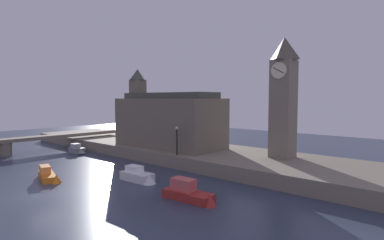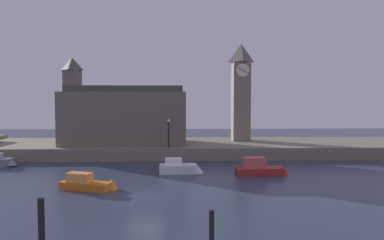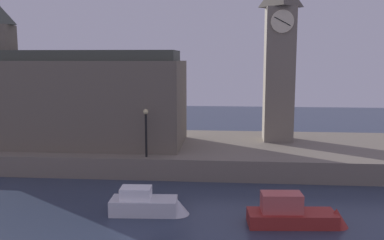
{
  "view_description": "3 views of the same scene",
  "coord_description": "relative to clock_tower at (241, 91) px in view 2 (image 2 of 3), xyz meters",
  "views": [
    {
      "loc": [
        26.79,
        -11.34,
        8.17
      ],
      "look_at": [
        1.49,
        16.92,
        5.54
      ],
      "focal_mm": 29.47,
      "sensor_mm": 36.0,
      "label": 1
    },
    {
      "loc": [
        2.65,
        -23.09,
        6.85
      ],
      "look_at": [
        3.86,
        15.09,
        4.75
      ],
      "focal_mm": 30.24,
      "sensor_mm": 36.0,
      "label": 2
    },
    {
      "loc": [
        6.74,
        -13.71,
        8.32
      ],
      "look_at": [
        4.34,
        14.13,
        4.23
      ],
      "focal_mm": 39.55,
      "sensor_mm": 36.0,
      "label": 3
    }
  ],
  "objects": [
    {
      "name": "ground_plane",
      "position": [
        -10.88,
        -21.77,
        -8.44
      ],
      "size": [
        120.0,
        120.0,
        0.0
      ],
      "primitive_type": "plane",
      "color": "#2D384C"
    },
    {
      "name": "far_embankment",
      "position": [
        -10.88,
        -1.77,
        -7.69
      ],
      "size": [
        70.0,
        12.0,
        1.5
      ],
      "primitive_type": "cube",
      "color": "slate",
      "rests_on": "ground"
    },
    {
      "name": "clock_tower",
      "position": [
        0.0,
        0.0,
        0.0
      ],
      "size": [
        2.6,
        2.63,
        13.43
      ],
      "color": "slate",
      "rests_on": "far_embankment"
    },
    {
      "name": "parliament_hall",
      "position": [
        -15.8,
        -2.85,
        -3.28
      ],
      "size": [
        15.55,
        6.97,
        11.07
      ],
      "color": "#6B6051",
      "rests_on": "far_embankment"
    },
    {
      "name": "streetlamp",
      "position": [
        -9.79,
        -7.05,
        -4.8
      ],
      "size": [
        0.36,
        0.36,
        3.37
      ],
      "color": "black",
      "rests_on": "far_embankment"
    },
    {
      "name": "mooring_post_left",
      "position": [
        -14.94,
        -29.54,
        -7.28
      ],
      "size": [
        0.31,
        0.31,
        2.32
      ],
      "primitive_type": "cylinder",
      "color": "black",
      "rests_on": "ground"
    },
    {
      "name": "mooring_post_right",
      "position": [
        -6.99,
        -31.59,
        -7.28
      ],
      "size": [
        0.24,
        0.24,
        2.32
      ],
      "primitive_type": "cylinder",
      "color": "black",
      "rests_on": "ground"
    },
    {
      "name": "boat_cruiser_grey",
      "position": [
        -27.66,
        -9.96,
        -7.92
      ],
      "size": [
        3.24,
        1.48,
        1.39
      ],
      "color": "gray",
      "rests_on": "ground"
    },
    {
      "name": "boat_ferry_white",
      "position": [
        -8.26,
        -13.87,
        -7.91
      ],
      "size": [
        4.32,
        1.72,
        1.45
      ],
      "color": "silver",
      "rests_on": "ground"
    },
    {
      "name": "boat_dinghy_red",
      "position": [
        -0.48,
        -14.81,
        -7.9
      ],
      "size": [
        5.19,
        1.9,
        1.82
      ],
      "color": "maroon",
      "rests_on": "ground"
    },
    {
      "name": "boat_patrol_orange",
      "position": [
        -15.39,
        -19.59,
        -7.98
      ],
      "size": [
        4.88,
        2.39,
        1.51
      ],
      "color": "orange",
      "rests_on": "ground"
    }
  ]
}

